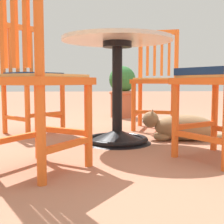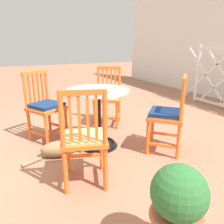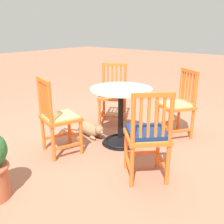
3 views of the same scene
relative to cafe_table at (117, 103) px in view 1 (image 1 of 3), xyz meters
The scene contains 7 objects.
ground_plane 0.36m from the cafe_table, 92.44° to the right, with size 24.00×24.00×0.00m, color #A36B51.
cafe_table is the anchor object (origin of this frame).
orange_chair_tucked_in 0.82m from the cafe_table, 146.45° to the left, with size 0.56×0.56×0.91m.
orange_chair_by_planter 0.79m from the cafe_table, 31.81° to the right, with size 0.51×0.51×0.91m.
orange_chair_near_fence 0.85m from the cafe_table, 54.71° to the left, with size 0.57×0.57×0.91m.
tabby_cat 0.51m from the cafe_table, 81.36° to the right, with size 0.29×0.75×0.23m.
terracotta_planter 1.61m from the cafe_table, ahead, with size 0.32×0.32×0.62m.
Camera 1 is at (-2.15, 0.39, 0.43)m, focal length 50.05 mm.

